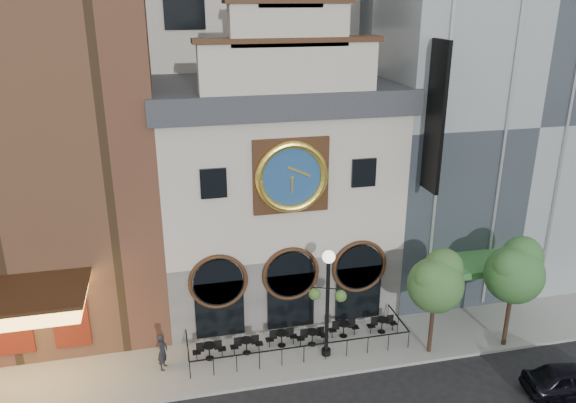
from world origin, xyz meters
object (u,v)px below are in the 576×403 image
at_px(pedestrian, 163,352).
at_px(tree_left, 436,280).
at_px(bistro_5, 382,324).
at_px(bistro_0, 209,350).
at_px(car_right, 572,380).
at_px(tree_right, 515,270).
at_px(bistro_3, 312,337).
at_px(bistro_2, 282,338).
at_px(lamppost, 328,292).
at_px(bistro_1, 247,345).
at_px(bistro_4, 344,328).

distance_m(pedestrian, tree_left, 13.08).
distance_m(bistro_5, pedestrian, 11.01).
distance_m(bistro_0, car_right, 16.28).
xyz_separation_m(car_right, tree_left, (-4.66, 4.13, 3.28)).
distance_m(bistro_5, tree_left, 4.28).
distance_m(bistro_0, tree_right, 15.00).
bearing_deg(car_right, bistro_3, 67.22).
height_order(bistro_2, tree_right, tree_right).
height_order(bistro_2, lamppost, lamppost).
relative_size(bistro_1, lamppost, 0.29).
relative_size(bistro_0, bistro_2, 1.00).
relative_size(bistro_4, bistro_5, 1.00).
bearing_deg(pedestrian, car_right, -87.55).
xyz_separation_m(bistro_0, tree_left, (10.52, -1.76, 3.38)).
xyz_separation_m(bistro_4, bistro_5, (2.04, -0.08, 0.00)).
height_order(bistro_2, pedestrian, pedestrian).
height_order(car_right, tree_left, tree_left).
distance_m(bistro_1, tree_left, 9.52).
height_order(bistro_4, lamppost, lamppost).
distance_m(bistro_5, lamppost, 4.61).
height_order(bistro_3, bistro_5, same).
bearing_deg(bistro_4, bistro_3, -168.88).
bearing_deg(bistro_2, bistro_0, -175.98).
height_order(bistro_4, tree_right, tree_right).
relative_size(bistro_2, lamppost, 0.29).
height_order(bistro_5, tree_left, tree_left).
relative_size(bistro_2, pedestrian, 0.87).
relative_size(bistro_1, car_right, 0.38).
relative_size(car_right, tree_right, 0.75).
bearing_deg(tree_right, bistro_5, 157.38).
xyz_separation_m(bistro_2, tree_left, (6.94, -2.01, 3.38)).
distance_m(bistro_3, tree_right, 10.23).
distance_m(bistro_2, bistro_4, 3.24).
height_order(bistro_2, bistro_5, same).
relative_size(bistro_3, tree_right, 0.28).
bearing_deg(bistro_4, bistro_2, -178.31).
bearing_deg(bistro_4, tree_right, -17.54).
distance_m(car_right, tree_left, 7.04).
xyz_separation_m(bistro_3, pedestrian, (-7.21, -0.25, 0.45)).
bearing_deg(bistro_0, car_right, -21.24).
bearing_deg(bistro_3, lamppost, -64.64).
xyz_separation_m(bistro_2, bistro_3, (1.49, -0.25, 0.00)).
bearing_deg(bistro_0, bistro_5, 1.70).
relative_size(lamppost, tree_left, 1.05).
bearing_deg(bistro_1, bistro_0, -178.95).
bearing_deg(bistro_1, pedestrian, -175.94).
bearing_deg(tree_left, tree_right, -4.29).
bearing_deg(tree_left, bistro_1, 168.35).
height_order(lamppost, tree_left, lamppost).
xyz_separation_m(bistro_2, tree_right, (10.83, -2.31, 3.63)).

